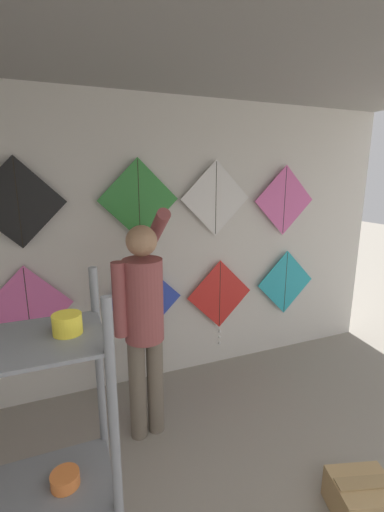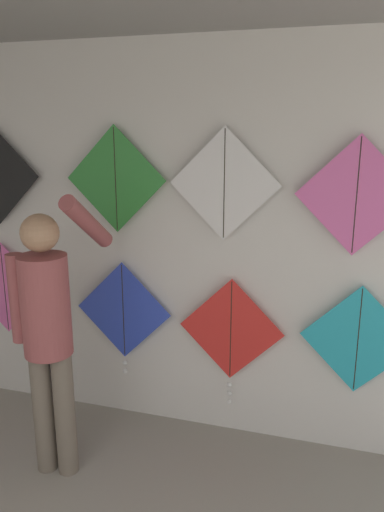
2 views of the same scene
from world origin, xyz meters
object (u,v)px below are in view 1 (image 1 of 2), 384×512
object	(u,v)px
kite_1	(145,302)
kite_2	(220,297)
kite_0	(28,307)
kite_6	(216,198)
kite_5	(139,200)
shopkeeper	(144,315)
kite_3	(286,282)
cardboard_box	(362,498)
kite_7	(285,200)
kite_4	(18,203)

from	to	relation	value
kite_1	kite_2	size ratio (longest dim) A/B	0.93
kite_0	kite_6	size ratio (longest dim) A/B	1.00
kite_2	kite_5	distance (m)	1.36
shopkeeper	kite_0	bearing A→B (deg)	134.43
kite_3	kite_6	size ratio (longest dim) A/B	1.00
kite_1	kite_3	xyz separation A→B (m)	(1.68, 0.00, -0.00)
cardboard_box	kite_0	bearing A→B (deg)	135.04
shopkeeper	kite_5	world-z (taller)	kite_5
kite_0	kite_7	world-z (taller)	kite_7
cardboard_box	kite_1	size ratio (longest dim) A/B	0.50
kite_3	kite_7	world-z (taller)	kite_7
kite_2	kite_3	xyz separation A→B (m)	(0.85, 0.00, 0.06)
kite_1	kite_5	size ratio (longest dim) A/B	1.18
kite_1	kite_4	distance (m)	1.42
kite_0	kite_6	xyz separation A→B (m)	(1.80, 0.00, 0.89)
kite_5	kite_6	world-z (taller)	kite_5
kite_0	kite_7	distance (m)	2.76
kite_4	shopkeeper	bearing A→B (deg)	-40.30
kite_5	kite_4	bearing A→B (deg)	180.00
kite_1	kite_7	xyz separation A→B (m)	(1.59, 0.00, 0.95)
kite_3	kite_6	world-z (taller)	kite_6
cardboard_box	kite_3	distance (m)	2.20
kite_1	kite_5	bearing A→B (deg)	178.95
shopkeeper	kite_4	distance (m)	1.37
kite_2	cardboard_box	bearing A→B (deg)	-88.37
kite_2	kite_7	distance (m)	1.27
kite_3	kite_1	bearing A→B (deg)	-179.99
cardboard_box	kite_6	world-z (taller)	kite_6
cardboard_box	kite_3	world-z (taller)	kite_3
kite_3	kite_2	bearing A→B (deg)	-179.96
kite_0	kite_4	distance (m)	0.90
kite_0	shopkeeper	bearing A→B (deg)	-39.71
kite_1	kite_6	bearing A→B (deg)	0.03
cardboard_box	kite_4	world-z (taller)	kite_4
kite_6	kite_5	bearing A→B (deg)	180.00
kite_2	kite_7	world-z (taller)	kite_7
kite_4	kite_6	size ratio (longest dim) A/B	1.00
cardboard_box	kite_1	distance (m)	2.23
kite_3	kite_0	bearing A→B (deg)	180.00
cardboard_box	kite_7	xyz separation A→B (m)	(0.71, 1.91, 1.70)
kite_0	kite_7	bearing A→B (deg)	0.00
shopkeeper	cardboard_box	bearing A→B (deg)	-54.43
kite_1	kite_7	size ratio (longest dim) A/B	1.18
kite_3	kite_7	bearing A→B (deg)	180.00
shopkeeper	kite_4	bearing A→B (deg)	133.84
kite_3	kite_4	bearing A→B (deg)	180.00
shopkeeper	kite_3	bearing A→B (deg)	14.96
kite_0	kite_2	bearing A→B (deg)	-0.02
shopkeeper	kite_2	xyz separation A→B (m)	(1.01, 0.71, -0.24)
kite_1	kite_4	world-z (taller)	kite_4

